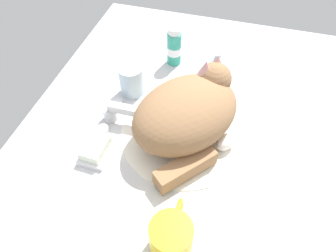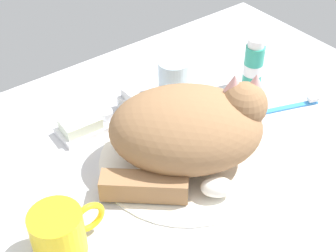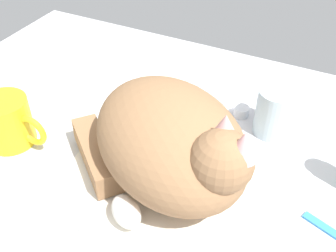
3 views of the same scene
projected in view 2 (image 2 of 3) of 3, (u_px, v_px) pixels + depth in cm
name	position (u px, v px, depth cm)	size (l,w,h in cm)	color
ground_plane	(185.00, 166.00, 92.20)	(110.00, 82.50, 3.00)	silver
sink_basin	(185.00, 159.00, 91.02)	(31.71, 31.71, 0.69)	white
faucet	(129.00, 103.00, 100.79)	(12.48, 10.68, 5.74)	silver
cat	(190.00, 129.00, 86.12)	(34.77, 31.55, 16.17)	#936B47
coffee_mug	(60.00, 233.00, 73.27)	(12.09, 8.10, 8.20)	yellow
rinse_cup	(173.00, 79.00, 104.49)	(6.47, 6.47, 8.45)	silver
soap_dish	(81.00, 130.00, 97.02)	(9.00, 6.40, 1.20)	white
soap_bar	(80.00, 124.00, 95.92)	(7.48, 5.00, 2.24)	silver
toothpaste_bottle	(253.00, 65.00, 106.44)	(4.28, 4.28, 11.83)	teal
toothbrush	(291.00, 106.00, 103.35)	(14.14, 6.13, 1.60)	#388CD8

